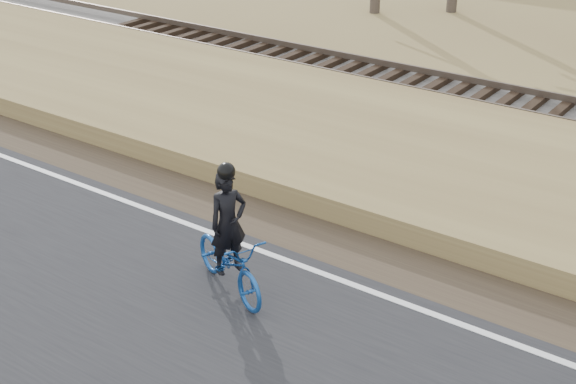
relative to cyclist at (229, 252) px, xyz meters
The scene contains 1 object.
cyclist is the anchor object (origin of this frame).
Camera 1 is at (1.14, -8.70, 6.61)m, focal length 50.00 mm.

